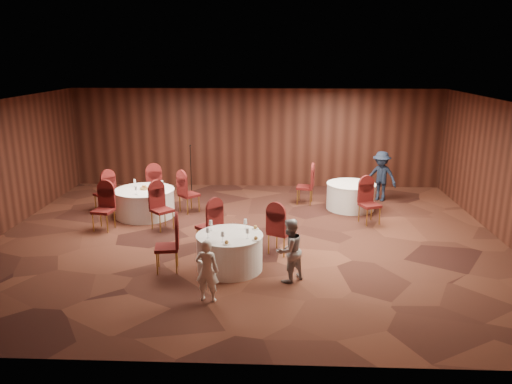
{
  "coord_description": "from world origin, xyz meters",
  "views": [
    {
      "loc": [
        0.68,
        -11.15,
        4.24
      ],
      "look_at": [
        0.2,
        0.2,
        1.1
      ],
      "focal_mm": 35.0,
      "sensor_mm": 36.0,
      "label": 1
    }
  ],
  "objects_px": {
    "table_main": "(230,252)",
    "woman_a": "(207,271)",
    "man_c": "(381,176)",
    "table_left": "(145,203)",
    "mic_stand": "(191,180)",
    "woman_b": "(289,250)",
    "table_right": "(351,196)"
  },
  "relations": [
    {
      "from": "table_left",
      "to": "woman_a",
      "type": "xyz_separation_m",
      "value": [
        2.35,
        -4.76,
        0.2
      ]
    },
    {
      "from": "table_main",
      "to": "table_left",
      "type": "bearing_deg",
      "value": 127.79
    },
    {
      "from": "table_right",
      "to": "woman_a",
      "type": "bearing_deg",
      "value": -120.32
    },
    {
      "from": "mic_stand",
      "to": "man_c",
      "type": "bearing_deg",
      "value": -4.31
    },
    {
      "from": "woman_b",
      "to": "man_c",
      "type": "bearing_deg",
      "value": -157.93
    },
    {
      "from": "mic_stand",
      "to": "man_c",
      "type": "relative_size",
      "value": 1.05
    },
    {
      "from": "woman_a",
      "to": "woman_b",
      "type": "height_order",
      "value": "woman_b"
    },
    {
      "from": "table_left",
      "to": "woman_a",
      "type": "distance_m",
      "value": 5.31
    },
    {
      "from": "table_right",
      "to": "mic_stand",
      "type": "bearing_deg",
      "value": 164.62
    },
    {
      "from": "table_left",
      "to": "woman_a",
      "type": "bearing_deg",
      "value": -63.68
    },
    {
      "from": "table_left",
      "to": "woman_b",
      "type": "distance_m",
      "value": 5.44
    },
    {
      "from": "mic_stand",
      "to": "man_c",
      "type": "height_order",
      "value": "mic_stand"
    },
    {
      "from": "man_c",
      "to": "woman_a",
      "type": "bearing_deg",
      "value": -90.64
    },
    {
      "from": "mic_stand",
      "to": "woman_a",
      "type": "xyz_separation_m",
      "value": [
        1.46,
        -6.96,
        0.12
      ]
    },
    {
      "from": "table_right",
      "to": "woman_a",
      "type": "distance_m",
      "value": 6.55
    },
    {
      "from": "table_left",
      "to": "man_c",
      "type": "relative_size",
      "value": 1.08
    },
    {
      "from": "man_c",
      "to": "table_left",
      "type": "bearing_deg",
      "value": -132.36
    },
    {
      "from": "table_right",
      "to": "table_main",
      "type": "bearing_deg",
      "value": -125.42
    },
    {
      "from": "mic_stand",
      "to": "woman_b",
      "type": "distance_m",
      "value": 6.74
    },
    {
      "from": "table_right",
      "to": "woman_b",
      "type": "height_order",
      "value": "woman_b"
    },
    {
      "from": "table_right",
      "to": "woman_b",
      "type": "relative_size",
      "value": 1.1
    },
    {
      "from": "mic_stand",
      "to": "woman_b",
      "type": "xyz_separation_m",
      "value": [
        2.92,
        -6.08,
        0.17
      ]
    },
    {
      "from": "table_left",
      "to": "woman_a",
      "type": "relative_size",
      "value": 1.39
    },
    {
      "from": "table_left",
      "to": "table_main",
      "type": "bearing_deg",
      "value": -52.21
    },
    {
      "from": "mic_stand",
      "to": "table_right",
      "type": "bearing_deg",
      "value": -15.38
    },
    {
      "from": "table_left",
      "to": "man_c",
      "type": "xyz_separation_m",
      "value": [
        6.66,
        1.77,
        0.37
      ]
    },
    {
      "from": "table_left",
      "to": "woman_a",
      "type": "height_order",
      "value": "woman_a"
    },
    {
      "from": "table_main",
      "to": "mic_stand",
      "type": "bearing_deg",
      "value": 107.18
    },
    {
      "from": "table_main",
      "to": "woman_a",
      "type": "bearing_deg",
      "value": -100.96
    },
    {
      "from": "woman_a",
      "to": "woman_b",
      "type": "bearing_deg",
      "value": -139.27
    },
    {
      "from": "table_left",
      "to": "mic_stand",
      "type": "distance_m",
      "value": 2.38
    },
    {
      "from": "woman_a",
      "to": "man_c",
      "type": "bearing_deg",
      "value": -113.86
    }
  ]
}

